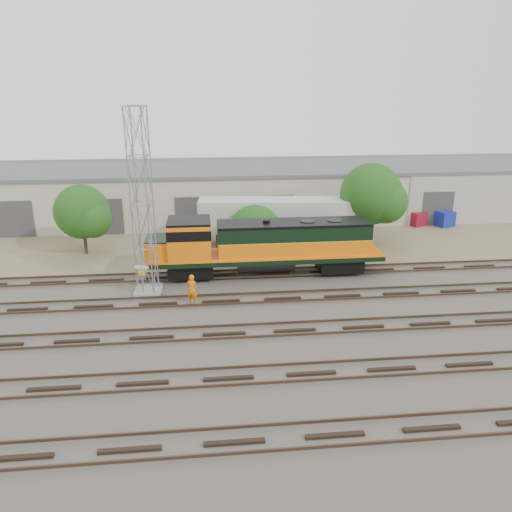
{
  "coord_description": "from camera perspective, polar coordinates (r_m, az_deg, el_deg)",
  "views": [
    {
      "loc": [
        -4.83,
        -27.98,
        13.22
      ],
      "look_at": [
        -1.48,
        4.0,
        2.2
      ],
      "focal_mm": 35.0,
      "sensor_mm": 36.0,
      "label": 1
    }
  ],
  "objects": [
    {
      "name": "dumpster_blue",
      "position": [
        52.8,
        20.7,
        4.02
      ],
      "size": [
        2.01,
        1.95,
        1.5
      ],
      "primitive_type": "cube",
      "rotation": [
        0.0,
        0.0,
        0.35
      ],
      "color": "navy",
      "rests_on": "ground"
    },
    {
      "name": "worker",
      "position": [
        31.9,
        -7.32,
        -3.79
      ],
      "size": [
        0.85,
        0.71,
        1.98
      ],
      "primitive_type": "imported",
      "rotation": [
        0.0,
        0.0,
        2.76
      ],
      "color": "orange",
      "rests_on": "ground"
    },
    {
      "name": "signal_tower",
      "position": [
        32.82,
        -12.87,
        5.51
      ],
      "size": [
        1.78,
        1.78,
        12.07
      ],
      "rotation": [
        0.0,
        0.0,
        -0.25
      ],
      "color": "gray",
      "rests_on": "ground"
    },
    {
      "name": "tree_west",
      "position": [
        42.59,
        -19.02,
        4.61
      ],
      "size": [
        4.63,
        4.41,
        5.77
      ],
      "color": "#382619",
      "rests_on": "ground"
    },
    {
      "name": "ground",
      "position": [
        31.33,
        3.47,
        -6.09
      ],
      "size": [
        140.0,
        140.0,
        0.0
      ],
      "primitive_type": "plane",
      "color": "#47423A",
      "rests_on": "ground"
    },
    {
      "name": "locomotive",
      "position": [
        35.91,
        0.69,
        1.28
      ],
      "size": [
        16.97,
        2.98,
        4.08
      ],
      "color": "black",
      "rests_on": "tracks"
    },
    {
      "name": "dirt_strip",
      "position": [
        45.23,
        0.41,
        1.93
      ],
      "size": [
        80.0,
        16.0,
        0.02
      ],
      "primitive_type": "cube",
      "color": "#726047",
      "rests_on": "ground"
    },
    {
      "name": "dumpster_red",
      "position": [
        52.12,
        17.89,
        4.09
      ],
      "size": [
        1.95,
        1.9,
        1.4
      ],
      "primitive_type": "cube",
      "rotation": [
        0.0,
        0.0,
        0.43
      ],
      "color": "maroon",
      "rests_on": "ground"
    },
    {
      "name": "tracks",
      "position": [
        28.64,
        4.45,
        -8.46
      ],
      "size": [
        80.0,
        20.4,
        0.28
      ],
      "color": "black",
      "rests_on": "ground"
    },
    {
      "name": "semi_trailer",
      "position": [
        42.93,
        2.83,
        4.54
      ],
      "size": [
        13.5,
        3.97,
        4.09
      ],
      "rotation": [
        0.0,
        0.0,
        -0.1
      ],
      "color": "beige",
      "rests_on": "ground"
    },
    {
      "name": "tree_mid",
      "position": [
        40.47,
        0.21,
        2.56
      ],
      "size": [
        4.61,
        4.39,
        4.39
      ],
      "color": "#382619",
      "rests_on": "ground"
    },
    {
      "name": "sign_post",
      "position": [
        33.46,
        -12.88,
        -2.07
      ],
      "size": [
        0.85,
        0.3,
        2.16
      ],
      "color": "gray",
      "rests_on": "ground"
    },
    {
      "name": "warehouse",
      "position": [
        52.27,
        -0.52,
        7.25
      ],
      "size": [
        58.4,
        10.4,
        5.3
      ],
      "color": "beige",
      "rests_on": "ground"
    },
    {
      "name": "tree_east",
      "position": [
        43.76,
        13.41,
        6.68
      ],
      "size": [
        5.52,
        5.26,
        7.1
      ],
      "color": "#382619",
      "rests_on": "ground"
    }
  ]
}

